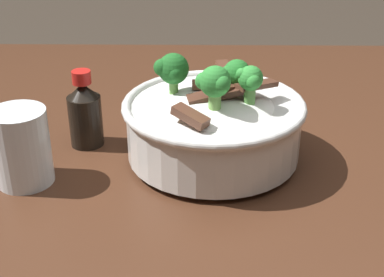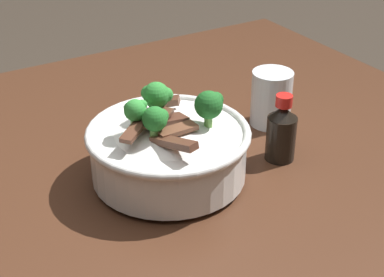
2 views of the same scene
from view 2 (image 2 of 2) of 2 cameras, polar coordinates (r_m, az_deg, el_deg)
name	(u,v)px [view 2 (image 2 of 2)]	position (r m, az deg, el deg)	size (l,w,h in m)	color
dining_table	(90,270)	(0.92, -9.97, -12.67)	(1.44, 1.03, 0.82)	#472819
rice_bowl	(169,146)	(0.85, -2.32, -0.79)	(0.24, 0.24, 0.14)	white
drinking_glass	(271,102)	(1.02, 7.78, 3.59)	(0.07, 0.07, 0.10)	white
soy_sauce_bottle	(281,132)	(0.91, 8.80, 0.67)	(0.05, 0.05, 0.11)	black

